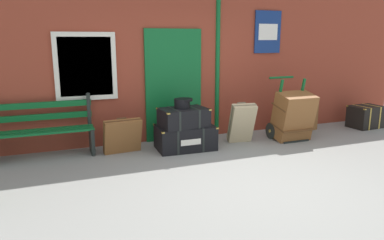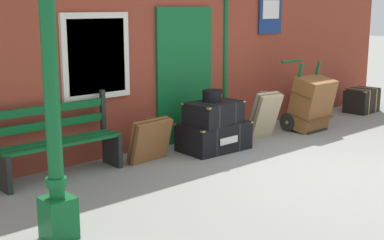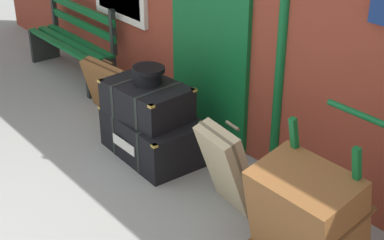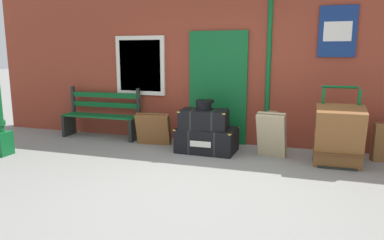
{
  "view_description": "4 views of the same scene",
  "coord_description": "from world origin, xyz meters",
  "px_view_note": "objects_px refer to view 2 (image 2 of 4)",
  "views": [
    {
      "loc": [
        -2.47,
        -4.08,
        1.91
      ],
      "look_at": [
        -0.19,
        1.74,
        0.52
      ],
      "focal_mm": 34.01,
      "sensor_mm": 36.0,
      "label": 1
    },
    {
      "loc": [
        -5.76,
        -3.77,
        2.11
      ],
      "look_at": [
        -0.82,
        1.68,
        0.54
      ],
      "focal_mm": 49.96,
      "sensor_mm": 36.0,
      "label": 2
    },
    {
      "loc": [
        3.66,
        -1.01,
        2.82
      ],
      "look_at": [
        0.12,
        1.87,
        0.51
      ],
      "focal_mm": 52.87,
      "sensor_mm": 36.0,
      "label": 3
    },
    {
      "loc": [
        1.28,
        -4.14,
        1.7
      ],
      "look_at": [
        -0.65,
        1.93,
        0.51
      ],
      "focal_mm": 33.65,
      "sensor_mm": 36.0,
      "label": 4
    }
  ],
  "objects_px": {
    "platform_bench": "(58,142)",
    "suitcase_oxblood": "(150,140)",
    "round_hatbox": "(212,95)",
    "large_brown_trunk": "(311,104)",
    "steamer_trunk_middle": "(214,112)",
    "corner_trunk": "(362,100)",
    "lamp_post": "(53,121)",
    "suitcase_brown": "(264,115)",
    "suitcase_slate": "(311,103)",
    "porters_trolley": "(302,114)",
    "steamer_trunk_base": "(214,136)"
  },
  "relations": [
    {
      "from": "platform_bench",
      "to": "suitcase_oxblood",
      "type": "bearing_deg",
      "value": -11.77
    },
    {
      "from": "round_hatbox",
      "to": "suitcase_oxblood",
      "type": "bearing_deg",
      "value": 171.1
    },
    {
      "from": "platform_bench",
      "to": "large_brown_trunk",
      "type": "xyz_separation_m",
      "value": [
        4.44,
        -0.65,
        0.03
      ]
    },
    {
      "from": "round_hatbox",
      "to": "large_brown_trunk",
      "type": "relative_size",
      "value": 0.34
    },
    {
      "from": "steamer_trunk_middle",
      "to": "corner_trunk",
      "type": "distance_m",
      "value": 4.32
    },
    {
      "from": "platform_bench",
      "to": "round_hatbox",
      "type": "relative_size",
      "value": 5.0
    },
    {
      "from": "lamp_post",
      "to": "suitcase_brown",
      "type": "distance_m",
      "value": 4.58
    },
    {
      "from": "suitcase_slate",
      "to": "large_brown_trunk",
      "type": "bearing_deg",
      "value": -144.98
    },
    {
      "from": "suitcase_brown",
      "to": "suitcase_slate",
      "type": "height_order",
      "value": "suitcase_brown"
    },
    {
      "from": "steamer_trunk_middle",
      "to": "corner_trunk",
      "type": "bearing_deg",
      "value": 1.38
    },
    {
      "from": "suitcase_slate",
      "to": "corner_trunk",
      "type": "xyz_separation_m",
      "value": [
        1.37,
        -0.25,
        -0.07
      ]
    },
    {
      "from": "suitcase_oxblood",
      "to": "porters_trolley",
      "type": "bearing_deg",
      "value": -3.78
    },
    {
      "from": "platform_bench",
      "to": "corner_trunk",
      "type": "height_order",
      "value": "platform_bench"
    },
    {
      "from": "platform_bench",
      "to": "lamp_post",
      "type": "bearing_deg",
      "value": -118.69
    },
    {
      "from": "suitcase_slate",
      "to": "lamp_post",
      "type": "bearing_deg",
      "value": -165.57
    },
    {
      "from": "steamer_trunk_base",
      "to": "suitcase_slate",
      "type": "relative_size",
      "value": 1.58
    },
    {
      "from": "platform_bench",
      "to": "corner_trunk",
      "type": "relative_size",
      "value": 2.22
    },
    {
      "from": "round_hatbox",
      "to": "suitcase_oxblood",
      "type": "height_order",
      "value": "round_hatbox"
    },
    {
      "from": "round_hatbox",
      "to": "corner_trunk",
      "type": "xyz_separation_m",
      "value": [
        4.32,
        0.08,
        -0.6
      ]
    },
    {
      "from": "lamp_post",
      "to": "corner_trunk",
      "type": "height_order",
      "value": "lamp_post"
    },
    {
      "from": "platform_bench",
      "to": "suitcase_oxblood",
      "type": "xyz_separation_m",
      "value": [
        1.25,
        -0.26,
        -0.14
      ]
    },
    {
      "from": "steamer_trunk_middle",
      "to": "round_hatbox",
      "type": "bearing_deg",
      "value": 109.42
    },
    {
      "from": "porters_trolley",
      "to": "suitcase_oxblood",
      "type": "xyz_separation_m",
      "value": [
        -3.19,
        0.21,
        0.03
      ]
    },
    {
      "from": "suitcase_slate",
      "to": "steamer_trunk_base",
      "type": "bearing_deg",
      "value": -173.72
    },
    {
      "from": "suitcase_brown",
      "to": "corner_trunk",
      "type": "distance_m",
      "value": 3.16
    },
    {
      "from": "porters_trolley",
      "to": "suitcase_brown",
      "type": "height_order",
      "value": "porters_trolley"
    },
    {
      "from": "platform_bench",
      "to": "suitcase_brown",
      "type": "relative_size",
      "value": 2.07
    },
    {
      "from": "large_brown_trunk",
      "to": "suitcase_oxblood",
      "type": "xyz_separation_m",
      "value": [
        -3.19,
        0.39,
        -0.18
      ]
    },
    {
      "from": "steamer_trunk_base",
      "to": "platform_bench",
      "type": "bearing_deg",
      "value": 169.95
    },
    {
      "from": "lamp_post",
      "to": "suitcase_oxblood",
      "type": "distance_m",
      "value": 2.71
    },
    {
      "from": "steamer_trunk_base",
      "to": "suitcase_brown",
      "type": "bearing_deg",
      "value": -2.1
    },
    {
      "from": "round_hatbox",
      "to": "corner_trunk",
      "type": "distance_m",
      "value": 4.36
    },
    {
      "from": "platform_bench",
      "to": "steamer_trunk_base",
      "type": "relative_size",
      "value": 1.54
    },
    {
      "from": "platform_bench",
      "to": "steamer_trunk_middle",
      "type": "height_order",
      "value": "platform_bench"
    },
    {
      "from": "steamer_trunk_middle",
      "to": "suitcase_brown",
      "type": "relative_size",
      "value": 1.09
    },
    {
      "from": "platform_bench",
      "to": "corner_trunk",
      "type": "distance_m",
      "value": 6.61
    },
    {
      "from": "platform_bench",
      "to": "large_brown_trunk",
      "type": "height_order",
      "value": "platform_bench"
    },
    {
      "from": "steamer_trunk_base",
      "to": "round_hatbox",
      "type": "bearing_deg",
      "value": -171.22
    },
    {
      "from": "lamp_post",
      "to": "round_hatbox",
      "type": "relative_size",
      "value": 9.16
    },
    {
      "from": "steamer_trunk_middle",
      "to": "suitcase_oxblood",
      "type": "xyz_separation_m",
      "value": [
        -1.04,
        0.19,
        -0.28
      ]
    },
    {
      "from": "steamer_trunk_base",
      "to": "corner_trunk",
      "type": "xyz_separation_m",
      "value": [
        4.26,
        0.07,
        0.03
      ]
    },
    {
      "from": "corner_trunk",
      "to": "lamp_post",
      "type": "bearing_deg",
      "value": -169.96
    },
    {
      "from": "platform_bench",
      "to": "steamer_trunk_base",
      "type": "height_order",
      "value": "platform_bench"
    },
    {
      "from": "suitcase_brown",
      "to": "large_brown_trunk",
      "type": "bearing_deg",
      "value": -10.92
    },
    {
      "from": "platform_bench",
      "to": "corner_trunk",
      "type": "bearing_deg",
      "value": -3.0
    },
    {
      "from": "steamer_trunk_base",
      "to": "round_hatbox",
      "type": "xyz_separation_m",
      "value": [
        -0.05,
        -0.01,
        0.63
      ]
    },
    {
      "from": "platform_bench",
      "to": "round_hatbox",
      "type": "bearing_deg",
      "value": -10.48
    },
    {
      "from": "platform_bench",
      "to": "large_brown_trunk",
      "type": "bearing_deg",
      "value": -8.29
    },
    {
      "from": "platform_bench",
      "to": "steamer_trunk_base",
      "type": "distance_m",
      "value": 2.38
    },
    {
      "from": "large_brown_trunk",
      "to": "suitcase_slate",
      "type": "height_order",
      "value": "large_brown_trunk"
    }
  ]
}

